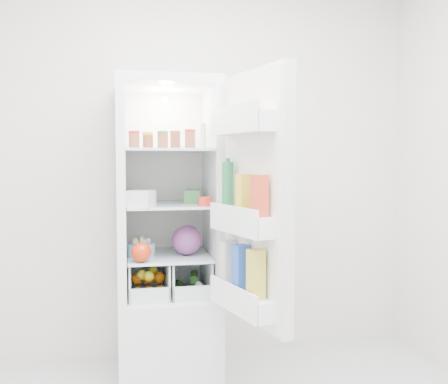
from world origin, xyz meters
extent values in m
cube|color=beige|center=(0.00, 1.50, 1.30)|extent=(3.00, 0.02, 2.60)
cube|color=silver|center=(-0.20, 1.21, 0.25)|extent=(0.60, 0.60, 0.50)
cube|color=silver|center=(-0.20, 1.21, 1.77)|extent=(0.60, 0.60, 0.05)
cube|color=silver|center=(-0.20, 1.49, 1.12)|extent=(0.60, 0.05, 1.25)
cube|color=silver|center=(-0.47, 1.21, 1.12)|extent=(0.05, 0.60, 1.25)
cube|color=silver|center=(0.07, 1.21, 1.12)|extent=(0.05, 0.60, 1.25)
cube|color=white|center=(-0.20, 1.46, 1.12)|extent=(0.50, 0.01, 1.25)
sphere|color=white|center=(-0.20, 1.42, 1.71)|extent=(0.05, 0.05, 0.05)
cube|color=silver|center=(-0.20, 1.19, 0.74)|extent=(0.49, 0.53, 0.01)
cube|color=silver|center=(-0.20, 1.19, 1.05)|extent=(0.49, 0.53, 0.02)
cube|color=silver|center=(-0.20, 1.19, 1.38)|extent=(0.49, 0.53, 0.02)
cylinder|color=#B21919|center=(-0.40, 1.05, 1.43)|extent=(0.06, 0.06, 0.08)
cylinder|color=gold|center=(-0.32, 1.10, 1.43)|extent=(0.06, 0.06, 0.08)
cylinder|color=#267226|center=(-0.24, 1.02, 1.43)|extent=(0.06, 0.06, 0.08)
cylinder|color=brown|center=(-0.16, 1.12, 1.43)|extent=(0.06, 0.06, 0.08)
cylinder|color=#B21919|center=(-0.08, 1.05, 1.43)|extent=(0.06, 0.06, 0.08)
cylinder|color=silver|center=(0.01, 1.19, 1.47)|extent=(0.05, 0.05, 0.16)
cube|color=silver|center=(-0.37, 1.00, 1.10)|extent=(0.18, 0.18, 0.09)
cylinder|color=red|center=(-0.01, 0.97, 1.08)|extent=(0.09, 0.09, 0.05)
cube|color=silver|center=(-0.36, 1.27, 1.08)|extent=(0.18, 0.15, 0.04)
cube|color=#3D863F|center=(-0.04, 1.24, 1.10)|extent=(0.12, 0.15, 0.08)
sphere|color=#511C4D|center=(-0.09, 1.14, 0.84)|extent=(0.18, 0.18, 0.18)
sphere|color=red|center=(-0.37, 0.97, 0.80)|extent=(0.11, 0.11, 0.11)
cylinder|color=#88ABCB|center=(-0.36, 1.14, 0.79)|extent=(0.22, 0.22, 0.08)
sphere|color=orange|center=(-0.39, 1.06, 0.55)|extent=(0.07, 0.07, 0.07)
sphere|color=orange|center=(-0.32, 1.06, 0.55)|extent=(0.07, 0.07, 0.07)
sphere|color=orange|center=(-0.26, 1.06, 0.55)|extent=(0.07, 0.07, 0.07)
sphere|color=orange|center=(-0.39, 1.19, 0.61)|extent=(0.07, 0.07, 0.07)
sphere|color=orange|center=(-0.32, 1.19, 0.61)|extent=(0.07, 0.07, 0.07)
sphere|color=orange|center=(-0.26, 1.19, 0.61)|extent=(0.07, 0.07, 0.07)
sphere|color=yellow|center=(-0.36, 1.12, 0.64)|extent=(0.06, 0.06, 0.06)
sphere|color=yellow|center=(-0.29, 1.24, 0.64)|extent=(0.06, 0.06, 0.06)
sphere|color=yellow|center=(-0.32, 1.08, 0.64)|extent=(0.06, 0.06, 0.06)
cylinder|color=#26501A|center=(-0.12, 1.19, 0.54)|extent=(0.09, 0.21, 0.05)
cylinder|color=#26501A|center=(-0.04, 1.24, 0.59)|extent=(0.08, 0.21, 0.05)
sphere|color=white|center=(-0.08, 1.06, 0.54)|extent=(0.05, 0.05, 0.05)
sphere|color=white|center=(-0.03, 1.08, 0.57)|extent=(0.05, 0.05, 0.05)
cube|color=silver|center=(0.21, 0.63, 1.12)|extent=(0.22, 0.59, 1.30)
cube|color=white|center=(0.17, 0.62, 1.12)|extent=(0.16, 0.54, 1.26)
cube|color=white|center=(0.13, 0.61, 1.50)|extent=(0.24, 0.51, 0.10)
cube|color=white|center=(0.13, 0.61, 1.00)|extent=(0.24, 0.51, 0.10)
cube|color=white|center=(0.13, 0.61, 0.60)|extent=(0.24, 0.51, 0.10)
sphere|color=#A9794C|center=(0.15, 0.49, 1.56)|extent=(0.05, 0.05, 0.05)
sphere|color=#A9794C|center=(0.13, 0.57, 1.56)|extent=(0.05, 0.05, 0.05)
sphere|color=#A9794C|center=(0.11, 0.64, 1.56)|extent=(0.05, 0.05, 0.05)
sphere|color=#A9794C|center=(0.09, 0.72, 1.56)|extent=(0.05, 0.05, 0.05)
sphere|color=#A9794C|center=(0.07, 0.80, 1.56)|extent=(0.05, 0.05, 0.05)
cylinder|color=#1C6336|center=(0.08, 0.75, 1.18)|extent=(0.06, 0.06, 0.26)
cube|color=gold|center=(0.13, 0.58, 1.15)|extent=(0.08, 0.08, 0.20)
cube|color=#E54328|center=(0.17, 0.43, 1.15)|extent=(0.08, 0.08, 0.20)
cube|color=silver|center=(0.08, 0.75, 0.77)|extent=(0.09, 0.09, 0.24)
cube|color=blue|center=(0.12, 0.60, 0.77)|extent=(0.09, 0.09, 0.24)
cube|color=gold|center=(0.16, 0.46, 0.77)|extent=(0.09, 0.09, 0.24)
camera|label=1|loc=(-0.45, -1.83, 1.31)|focal=40.00mm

